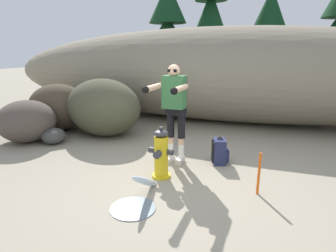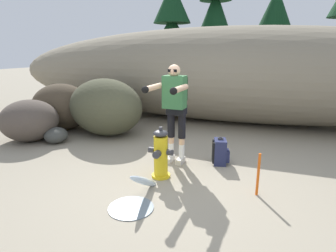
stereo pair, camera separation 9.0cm
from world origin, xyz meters
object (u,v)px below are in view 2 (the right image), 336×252
Objects in this scene: survey_stake at (258,175)px; boulder_small at (30,120)px; boulder_large at (106,107)px; boulder_outlier at (56,135)px; utility_worker at (175,102)px; spare_backpack at (220,152)px; boulder_mid at (62,107)px; fire_hydrant at (161,154)px.

boulder_small is at bearing 170.79° from survey_stake.
boulder_outlier is at bearing -125.47° from boulder_large.
boulder_large is 1.26m from boulder_outlier.
survey_stake is at bearing 65.65° from utility_worker.
boulder_mid reaches higher than spare_backpack.
boulder_large is 1.65m from boulder_small.
boulder_outlier is at bearing 164.15° from fire_hydrant.
boulder_outlier is (-2.77, 0.17, -0.92)m from utility_worker.
boulder_mid is 2.72× the size of boulder_outlier.
fire_hydrant is 1.72× the size of spare_backpack.
fire_hydrant is 0.53× the size of boulder_mid.
boulder_mid is at bearing 179.19° from boulder_large.
boulder_mid is (-3.39, 1.74, 0.20)m from fire_hydrant.
boulder_small is 2.03× the size of survey_stake.
fire_hydrant is 1.45m from survey_stake.
boulder_mid reaches higher than boulder_small.
boulder_large reaches higher than boulder_outlier.
spare_backpack is 3.02m from boulder_large.
boulder_small is (-3.40, 0.73, 0.08)m from fire_hydrant.
utility_worker reaches higher than boulder_small.
boulder_small is (-0.00, -1.02, -0.12)m from boulder_mid.
boulder_small reaches higher than spare_backpack.
boulder_large is at bearing 147.78° from spare_backpack.
boulder_mid is (-1.30, 0.02, -0.09)m from boulder_large.
fire_hydrant is at bearing -39.46° from boulder_large.
fire_hydrant is at bearing -12.05° from boulder_small.
boulder_large is (-2.10, 1.11, -0.43)m from utility_worker.
spare_backpack is at bearing -16.73° from boulder_large.
utility_worker is 3.47m from boulder_small.
utility_worker is 2.42m from boulder_large.
boulder_large reaches higher than boulder_small.
spare_backpack is 3.53m from boulder_outlier.
survey_stake is (4.84, -0.79, -0.15)m from boulder_small.
boulder_large is at bearing -117.13° from utility_worker.
boulder_large is at bearing 153.24° from survey_stake.
spare_backpack reaches higher than boulder_outlier.
boulder_small is at bearing 167.95° from fire_hydrant.
boulder_mid is 1.24× the size of boulder_small.
boulder_mid is at bearing 152.59° from spare_backpack.
fire_hydrant is 0.43× the size of boulder_large.
utility_worker is at bearing -27.87° from boulder_large.
fire_hydrant is at bearing -15.85° from boulder_outlier.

